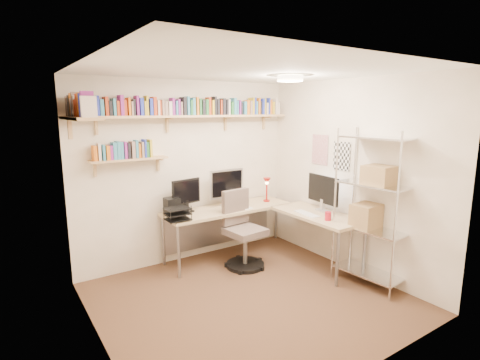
% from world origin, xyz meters
% --- Properties ---
extents(ground, '(3.20, 3.20, 0.00)m').
position_xyz_m(ground, '(0.00, 0.00, 0.00)').
color(ground, '#4B3320').
rests_on(ground, ground).
extents(room_shell, '(3.24, 3.04, 2.52)m').
position_xyz_m(room_shell, '(0.00, 0.00, 1.55)').
color(room_shell, beige).
rests_on(room_shell, ground).
extents(wall_shelves, '(3.12, 1.09, 0.80)m').
position_xyz_m(wall_shelves, '(-0.41, 1.29, 2.03)').
color(wall_shelves, '#D3B877').
rests_on(wall_shelves, ground).
extents(corner_desk, '(2.14, 1.86, 1.27)m').
position_xyz_m(corner_desk, '(0.56, 0.94, 0.72)').
color(corner_desk, tan).
rests_on(corner_desk, ground).
extents(office_chair, '(0.55, 0.55, 1.04)m').
position_xyz_m(office_chair, '(0.45, 0.81, 0.44)').
color(office_chair, black).
rests_on(office_chair, ground).
extents(wire_rack, '(0.47, 0.85, 1.89)m').
position_xyz_m(wire_rack, '(1.42, -0.49, 1.04)').
color(wire_rack, silver).
rests_on(wire_rack, ground).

